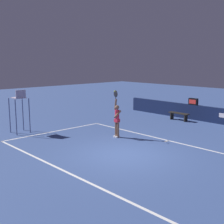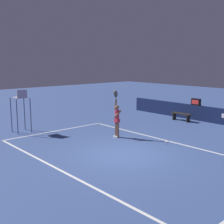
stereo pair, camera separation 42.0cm
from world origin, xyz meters
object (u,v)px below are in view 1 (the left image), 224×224
speed_display (193,102)px  courtside_bench_far (179,115)px  umpire_chair (19,105)px  tennis_player (117,118)px  tennis_ball (115,91)px

speed_display → courtside_bench_far: bearing=-115.6°
umpire_chair → courtside_bench_far: size_ratio=1.66×
tennis_player → umpire_chair: size_ratio=1.03×
speed_display → umpire_chair: umpire_chair is taller
umpire_chair → tennis_player: bearing=36.8°
tennis_player → tennis_ball: (0.07, -0.22, 1.35)m
tennis_ball → speed_display: bearing=89.3°
tennis_player → umpire_chair: 5.14m
speed_display → umpire_chair: bearing=-113.6°
tennis_player → courtside_bench_far: 5.79m
tennis_ball → courtside_bench_far: tennis_ball is taller
speed_display → tennis_ball: size_ratio=8.59×
tennis_ball → courtside_bench_far: (-0.35, 5.97, -1.95)m
umpire_chair → speed_display: bearing=66.4°
speed_display → tennis_ball: 6.98m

